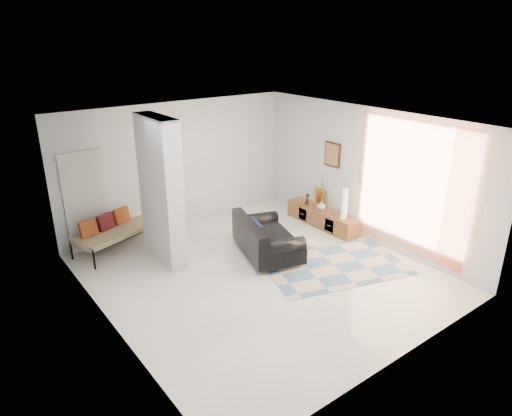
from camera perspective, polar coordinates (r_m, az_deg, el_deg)
floor at (r=8.51m, az=0.48°, el=-8.21°), size 6.00×6.00×0.00m
ceiling at (r=7.54m, az=0.55°, el=10.68°), size 6.00×6.00×0.00m
wall_back at (r=10.34m, az=-9.73°, el=5.30°), size 6.00×0.00×6.00m
wall_front at (r=6.04m, az=18.32°, el=-7.34°), size 6.00×0.00×6.00m
wall_left at (r=6.73m, az=-18.43°, el=-4.32°), size 0.00×6.00×6.00m
wall_right at (r=9.75m, az=13.45°, el=4.06°), size 0.00×6.00×6.00m
partition_column at (r=8.67m, az=-11.79°, el=2.06°), size 0.35×1.20×2.80m
hallway_door at (r=9.68m, az=-20.49°, el=0.78°), size 0.85×0.06×2.04m
curtain at (r=9.03m, az=18.71°, el=2.47°), size 0.00×2.55×2.55m
wall_art at (r=10.25m, az=9.53°, el=6.62°), size 0.04×0.45×0.55m
media_console at (r=10.56m, az=8.30°, el=-1.14°), size 0.45×1.93×0.80m
loveseat at (r=9.03m, az=1.06°, el=-3.87°), size 1.41×1.86×0.76m
daybed at (r=9.70m, az=-17.15°, el=-2.61°), size 1.89×1.23×0.77m
area_rug at (r=8.93m, az=9.62°, el=-6.98°), size 3.01×2.43×0.01m
cylinder_lamp at (r=9.95m, az=11.02°, el=0.53°), size 0.12×0.12×0.67m
bronze_figurine at (r=10.72m, az=6.43°, el=1.14°), size 0.14×0.14×0.25m
vase at (r=10.42m, az=8.19°, el=0.32°), size 0.22×0.22×0.21m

